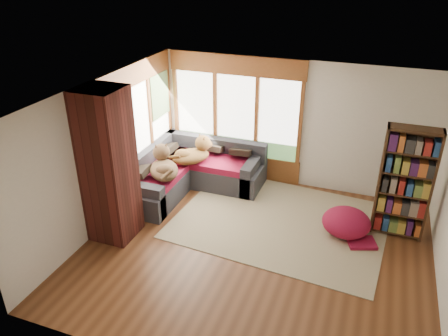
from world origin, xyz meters
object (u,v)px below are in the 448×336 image
Objects in this scene: brick_chimney at (108,166)px; area_rug at (280,221)px; bookshelf at (405,184)px; dog_brindle at (163,166)px; dog_tan at (194,153)px; pouf at (346,222)px; sectional_sofa at (188,171)px.

area_rug is at bearing 27.40° from brick_chimney.
bookshelf is 4.26m from dog_brindle.
dog_tan is (-3.93, 0.30, -0.22)m from bookshelf.
dog_brindle reaches higher than dog_tan.
bookshelf is 2.38× the size of pouf.
dog_tan is at bearing 162.26° from area_rug.
bookshelf reaches higher than dog_brindle.
area_rug is at bearing -67.63° from dog_tan.
area_rug is at bearing -170.52° from bookshelf.
area_rug is 2.40m from dog_brindle.
bookshelf is (4.54, 1.67, -0.32)m from brick_chimney.
bookshelf is (4.09, -0.38, 0.68)m from sectional_sofa.
dog_brindle is at bearing -102.44° from sectional_sofa.
brick_chimney is 0.71× the size of area_rug.
sectional_sofa is 0.50m from dog_tan.
brick_chimney is 3.15× the size of pouf.
dog_tan reaches higher than sectional_sofa.
brick_chimney is at bearing -152.60° from area_rug.
bookshelf is at bearing 9.48° from area_rug.
dog_tan is (-3.12, 0.60, 0.53)m from pouf.
sectional_sofa is 4.17m from bookshelf.
bookshelf is at bearing -118.20° from dog_brindle.
dog_tan is at bearing 175.57° from bookshelf.
sectional_sofa reaches higher than area_rug.
dog_tan is at bearing 72.76° from brick_chimney.
bookshelf reaches higher than dog_tan.
pouf is at bearing 20.16° from brick_chimney.
sectional_sofa is at bearing 168.31° from pouf.
bookshelf is at bearing 20.15° from brick_chimney.
sectional_sofa is at bearing 77.71° from brick_chimney.
brick_chimney reaches higher than bookshelf.
brick_chimney reaches higher than sectional_sofa.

